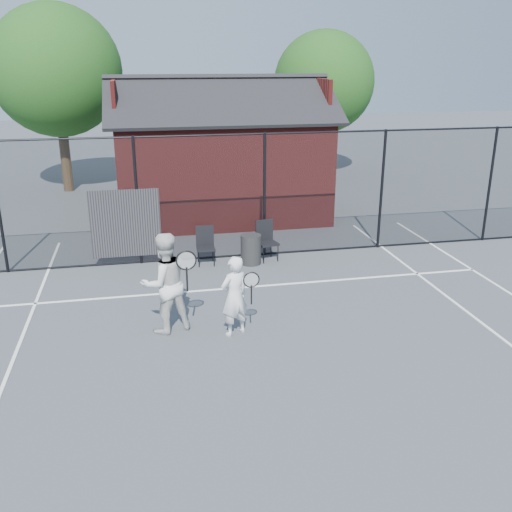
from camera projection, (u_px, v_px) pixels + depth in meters
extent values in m
plane|color=#4B5156|center=(270.00, 356.00, 9.35)|extent=(80.00, 80.00, 0.00)
cube|color=white|center=(238.00, 288.00, 12.13)|extent=(11.00, 0.06, 0.01)
cube|color=white|center=(240.00, 290.00, 11.99)|extent=(0.06, 0.30, 0.01)
cylinder|color=black|center=(137.00, 202.00, 13.10)|extent=(0.07, 0.07, 3.00)
cylinder|color=black|center=(265.00, 196.00, 13.67)|extent=(0.07, 0.07, 3.00)
cylinder|color=black|center=(382.00, 190.00, 14.24)|extent=(0.07, 0.07, 3.00)
cylinder|color=black|center=(490.00, 185.00, 14.81)|extent=(0.07, 0.07, 3.00)
cylinder|color=black|center=(222.00, 135.00, 13.00)|extent=(22.00, 0.04, 0.04)
cylinder|color=black|center=(224.00, 256.00, 13.97)|extent=(22.00, 0.04, 0.04)
cube|color=black|center=(223.00, 198.00, 13.48)|extent=(22.00, 3.00, 0.01)
cube|color=black|center=(126.00, 224.00, 13.19)|extent=(1.60, 0.04, 1.60)
cube|color=maroon|center=(220.00, 167.00, 17.28)|extent=(6.00, 4.00, 3.00)
cube|color=black|center=(224.00, 100.00, 15.68)|extent=(6.50, 2.36, 1.32)
cube|color=black|center=(214.00, 95.00, 17.53)|extent=(6.50, 2.36, 1.32)
cube|color=maroon|center=(115.00, 99.00, 16.05)|extent=(0.10, 2.80, 1.06)
cube|color=maroon|center=(316.00, 96.00, 17.17)|extent=(0.10, 2.80, 1.06)
cylinder|color=#332214|center=(65.00, 156.00, 20.57)|extent=(0.36, 0.36, 2.52)
sphere|color=#1D4C15|center=(56.00, 71.00, 19.60)|extent=(4.48, 4.48, 4.48)
cylinder|color=#332214|center=(322.00, 148.00, 23.44)|extent=(0.36, 0.36, 2.23)
sphere|color=#1D4C15|center=(324.00, 82.00, 22.58)|extent=(3.97, 3.97, 3.97)
imported|color=white|center=(234.00, 296.00, 9.88)|extent=(0.63, 0.54, 1.46)
torus|color=black|center=(251.00, 280.00, 9.52)|extent=(0.29, 0.02, 0.29)
cylinder|color=black|center=(251.00, 295.00, 9.61)|extent=(0.03, 0.03, 0.35)
imported|color=silver|center=(165.00, 283.00, 9.96)|extent=(1.06, 0.95, 1.82)
torus|color=black|center=(186.00, 260.00, 9.53)|extent=(0.36, 0.03, 0.36)
cylinder|color=black|center=(187.00, 279.00, 9.64)|extent=(0.03, 0.03, 0.44)
cube|color=black|center=(268.00, 242.00, 13.64)|extent=(0.55, 0.56, 0.94)
cube|color=black|center=(206.00, 247.00, 13.37)|extent=(0.44, 0.46, 0.88)
cylinder|color=black|center=(251.00, 249.00, 13.45)|extent=(0.56, 0.56, 0.71)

